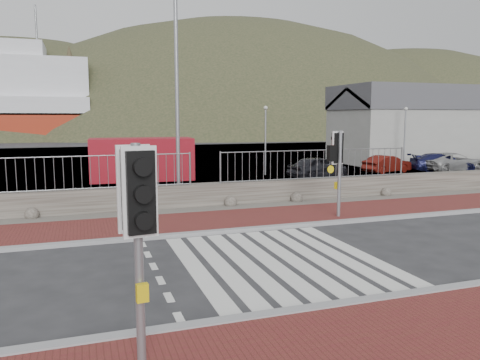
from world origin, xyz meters
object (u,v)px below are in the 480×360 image
object	(u,v)px
streetlight	(181,80)
car_b	(387,164)
traffic_signal_far	(339,155)
car_d	(452,162)
traffic_signal_near	(137,210)
shipping_container	(142,159)
car_a	(318,167)
car_c	(442,163)

from	to	relation	value
streetlight	car_b	world-z (taller)	streetlight
traffic_signal_far	car_d	bearing A→B (deg)	-152.97
traffic_signal_near	car_b	world-z (taller)	traffic_signal_near
streetlight	shipping_container	world-z (taller)	streetlight
car_a	car_b	bearing A→B (deg)	-94.37
traffic_signal_near	car_a	world-z (taller)	traffic_signal_near
shipping_container	traffic_signal_far	bearing A→B (deg)	-64.17
traffic_signal_near	car_d	distance (m)	27.98
car_c	streetlight	bearing A→B (deg)	122.75
car_b	car_c	bearing A→B (deg)	-113.43
car_b	car_d	xyz separation A→B (m)	(4.28, -0.82, 0.06)
traffic_signal_far	car_b	bearing A→B (deg)	-140.55
car_a	streetlight	bearing A→B (deg)	107.87
shipping_container	car_d	bearing A→B (deg)	-3.86
traffic_signal_far	car_c	world-z (taller)	traffic_signal_far
traffic_signal_near	car_b	size ratio (longest dim) A/B	0.94
shipping_container	car_c	xyz separation A→B (m)	(18.55, -2.32, -0.56)
traffic_signal_far	car_d	distance (m)	17.28
car_b	car_d	distance (m)	4.35
car_a	car_c	xyz separation A→B (m)	(8.97, 0.17, -0.04)
traffic_signal_near	car_c	distance (m)	27.59
streetlight	car_b	xyz separation A→B (m)	(14.31, 6.31, -4.34)
streetlight	car_b	distance (m)	16.23
traffic_signal_far	car_a	xyz separation A→B (m)	(4.51, 9.83, -1.55)
car_b	car_c	distance (m)	3.72
traffic_signal_near	streetlight	bearing A→B (deg)	68.41
shipping_container	streetlight	bearing A→B (deg)	-82.28
traffic_signal_near	car_c	bearing A→B (deg)	32.91
traffic_signal_far	car_d	size ratio (longest dim) A/B	0.69
car_b	traffic_signal_far	bearing A→B (deg)	124.43
traffic_signal_far	streetlight	distance (m)	6.82
streetlight	car_d	world-z (taller)	streetlight
traffic_signal_near	car_d	xyz separation A→B (m)	(21.69, 17.59, -1.64)
traffic_signal_near	car_d	world-z (taller)	traffic_signal_near
traffic_signal_near	shipping_container	size ratio (longest dim) A/B	0.57
streetlight	shipping_container	xyz separation A→B (m)	(-0.59, 7.96, -3.74)
car_a	car_d	world-z (taller)	car_a
car_b	car_a	bearing A→B (deg)	86.09
car_a	car_c	size ratio (longest dim) A/B	0.90
car_a	car_b	size ratio (longest dim) A/B	1.10
traffic_signal_far	streetlight	xyz separation A→B (m)	(-4.48, 4.37, 2.71)
traffic_signal_far	traffic_signal_near	bearing A→B (deg)	37.54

